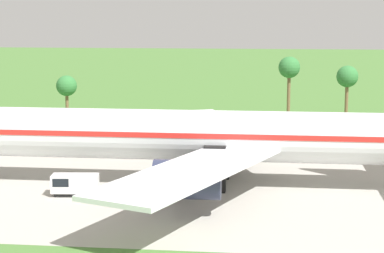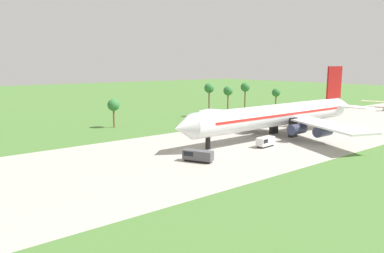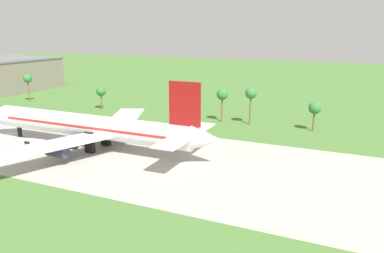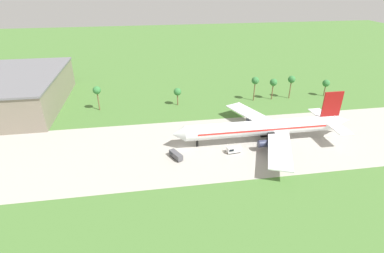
% 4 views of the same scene
% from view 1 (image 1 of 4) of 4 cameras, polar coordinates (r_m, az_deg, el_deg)
% --- Properties ---
extents(jet_airliner, '(69.03, 54.24, 18.30)m').
position_cam_1_polar(jet_airliner, '(78.37, 1.20, -0.79)').
color(jet_airliner, white).
rests_on(jet_airliner, ground_plane).
extents(baggage_tug, '(5.11, 2.49, 2.29)m').
position_cam_1_polar(baggage_tug, '(75.72, -9.70, -4.69)').
color(baggage_tug, black).
rests_on(baggage_tug, ground_plane).
extents(palm_tree_row, '(116.78, 3.60, 12.19)m').
position_cam_1_polar(palm_tree_row, '(117.42, 4.14, 4.02)').
color(palm_tree_row, brown).
rests_on(palm_tree_row, ground_plane).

